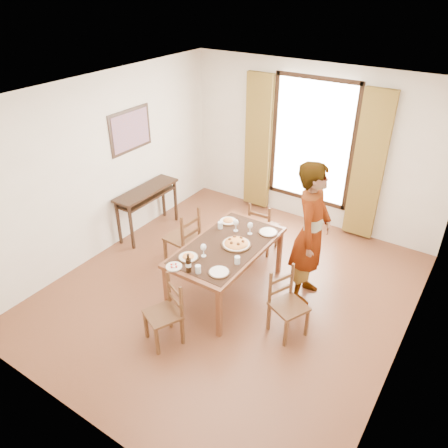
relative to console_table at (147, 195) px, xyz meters
The scene contains 22 objects.
ground 2.22m from the console_table, 16.47° to the right, with size 5.00×5.00×0.00m, color #512E19.
room_shell 2.25m from the console_table, 13.10° to the right, with size 4.60×5.10×2.74m.
console_table is the anchor object (origin of this frame).
dining_table 2.06m from the console_table, 17.10° to the right, with size 0.93×1.69×0.76m.
chair_west 1.19m from the console_table, 21.44° to the right, with size 0.45×0.45×0.96m.
chair_north 1.98m from the console_table, 16.20° to the left, with size 0.41×0.41×0.87m.
chair_south 2.61m from the console_table, 43.64° to the right, with size 0.50×0.50×0.86m.
chair_east 3.15m from the console_table, 16.08° to the right, with size 0.51×0.51×0.87m.
man 2.94m from the console_table, ahead, with size 0.56×0.77×1.97m, color gray.
plate_sw 2.06m from the console_table, 33.05° to the right, with size 0.27×0.27×0.05m, color silver, non-canonical shape.
plate_se 2.51m from the console_table, 27.69° to the right, with size 0.27×0.27×0.05m, color silver, non-canonical shape.
plate_nw 1.66m from the console_table, ahead, with size 0.27×0.27×0.05m, color silver, non-canonical shape.
plate_ne 2.28m from the console_table, ahead, with size 0.27×0.27×0.05m, color silver, non-canonical shape.
pasta_platter 2.15m from the console_table, 14.59° to the right, with size 0.40×0.40×0.10m, color #DB481C, non-canonical shape.
caprese_plate 2.19m from the console_table, 39.02° to the right, with size 0.20×0.20×0.04m, color silver, non-canonical shape.
wine_glass_a 2.11m from the console_table, 27.82° to the right, with size 0.08×0.08×0.18m, color white, non-canonical shape.
wine_glass_b 2.10m from the console_table, ahead, with size 0.08×0.08×0.18m, color white, non-canonical shape.
wine_glass_c 1.90m from the console_table, ahead, with size 0.08×0.08×0.18m, color white, non-canonical shape.
tumbler_a 2.47m from the console_table, 20.99° to the right, with size 0.07×0.07×0.10m, color silver.
tumbler_b 1.69m from the console_table, 10.25° to the right, with size 0.07×0.07×0.10m, color silver.
tumbler_c 2.40m from the console_table, 32.89° to the right, with size 0.07×0.07×0.10m, color silver.
wine_bottle 2.34m from the console_table, 35.26° to the right, with size 0.07×0.07×0.25m, color black, non-canonical shape.
Camera 1 is at (2.56, -4.05, 3.92)m, focal length 35.00 mm.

